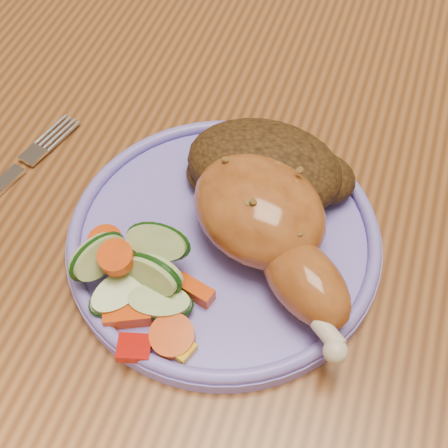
{
  "coord_description": "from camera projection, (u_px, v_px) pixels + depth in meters",
  "views": [
    {
      "loc": [
        -0.02,
        -0.38,
        1.14
      ],
      "look_at": [
        -0.11,
        -0.13,
        0.78
      ],
      "focal_mm": 50.0,
      "sensor_mm": 36.0,
      "label": 1
    }
  ],
  "objects": [
    {
      "name": "chicken_leg",
      "position": [
        270.0,
        226.0,
        0.44
      ],
      "size": [
        0.16,
        0.16,
        0.06
      ],
      "color": "#A55822",
      "rests_on": "plate"
    },
    {
      "name": "vegetable_pile",
      "position": [
        136.0,
        275.0,
        0.43
      ],
      "size": [
        0.11,
        0.1,
        0.05
      ],
      "color": "#A50A05",
      "rests_on": "plate"
    },
    {
      "name": "plate",
      "position": [
        224.0,
        240.0,
        0.47
      ],
      "size": [
        0.23,
        0.23,
        0.01
      ],
      "primitive_type": "cylinder",
      "color": "#7869D7",
      "rests_on": "dining_table"
    },
    {
      "name": "dining_table",
      "position": [
        375.0,
        212.0,
        0.6
      ],
      "size": [
        0.9,
        1.4,
        0.75
      ],
      "color": "brown",
      "rests_on": "ground"
    },
    {
      "name": "rice_pilaf",
      "position": [
        267.0,
        169.0,
        0.48
      ],
      "size": [
        0.13,
        0.09,
        0.05
      ],
      "color": "#402810",
      "rests_on": "plate"
    },
    {
      "name": "ground",
      "position": [
        303.0,
        430.0,
        1.14
      ],
      "size": [
        4.0,
        4.0,
        0.0
      ],
      "primitive_type": "plane",
      "color": "#57321E",
      "rests_on": "ground"
    },
    {
      "name": "plate_rim",
      "position": [
        224.0,
        232.0,
        0.46
      ],
      "size": [
        0.23,
        0.23,
        0.01
      ],
      "primitive_type": "torus",
      "color": "#7869D7",
      "rests_on": "plate"
    }
  ]
}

